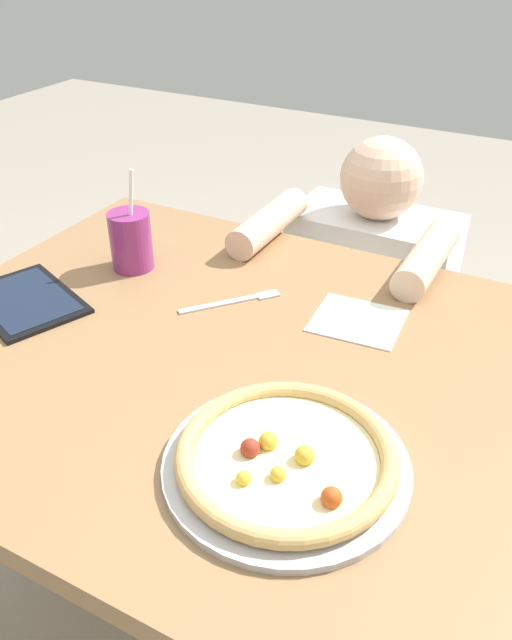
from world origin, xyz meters
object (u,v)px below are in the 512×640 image
pizza_near (286,459)px  drink_cup_colored (131,240)px  fork (234,301)px  diner_seated (364,329)px  tablet (25,301)px

pizza_near → drink_cup_colored: drink_cup_colored is taller
fork → diner_seated: bearing=78.1°
pizza_near → fork: pizza_near is taller
drink_cup_colored → tablet: 0.24m
pizza_near → fork: (-0.28, 0.35, -0.02)m
diner_seated → fork: bearing=-101.9°
pizza_near → diner_seated: size_ratio=0.36×
pizza_near → diner_seated: bearing=101.3°
drink_cup_colored → fork: (0.26, -0.02, -0.06)m
pizza_near → drink_cup_colored: (-0.54, 0.37, 0.04)m
diner_seated → pizza_near: bearing=-78.7°
pizza_near → fork: 0.45m
pizza_near → drink_cup_colored: bearing=145.4°
drink_cup_colored → diner_seated: 0.73m
drink_cup_colored → diner_seated: drink_cup_colored is taller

